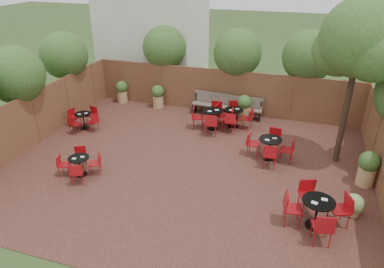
% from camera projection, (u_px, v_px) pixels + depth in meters
% --- Properties ---
extents(ground, '(80.00, 80.00, 0.00)m').
position_uv_depth(ground, '(187.00, 166.00, 12.15)').
color(ground, '#354F23').
rests_on(ground, ground).
extents(courtyard_paving, '(12.00, 10.00, 0.02)m').
position_uv_depth(courtyard_paving, '(187.00, 166.00, 12.14)').
color(courtyard_paving, '#341815').
rests_on(courtyard_paving, ground).
extents(fence_back, '(12.00, 0.08, 2.00)m').
position_uv_depth(fence_back, '(222.00, 91.00, 15.96)').
color(fence_back, brown).
rests_on(fence_back, ground).
extents(fence_left, '(0.08, 10.00, 2.00)m').
position_uv_depth(fence_left, '(36.00, 118.00, 13.33)').
color(fence_left, brown).
rests_on(fence_left, ground).
extents(neighbour_building, '(5.00, 4.00, 8.00)m').
position_uv_depth(neighbour_building, '(153.00, 9.00, 18.39)').
color(neighbour_building, silver).
rests_on(neighbour_building, ground).
extents(overhang_foliage, '(15.63, 10.69, 2.57)m').
position_uv_depth(overhang_foliage, '(153.00, 67.00, 13.46)').
color(overhang_foliage, '#2F561C').
rests_on(overhang_foliage, ground).
extents(courtyard_tree, '(2.64, 2.54, 5.46)m').
position_uv_depth(courtyard_tree, '(359.00, 44.00, 10.65)').
color(courtyard_tree, black).
rests_on(courtyard_tree, courtyard_paving).
extents(park_bench_left, '(1.63, 0.61, 0.99)m').
position_uv_depth(park_bench_left, '(210.00, 103.00, 15.97)').
color(park_bench_left, brown).
rests_on(park_bench_left, courtyard_paving).
extents(park_bench_right, '(1.52, 0.53, 0.93)m').
position_uv_depth(park_bench_right, '(245.00, 108.00, 15.55)').
color(park_bench_right, brown).
rests_on(park_bench_right, courtyard_paving).
extents(bistro_tables, '(10.73, 7.10, 0.95)m').
position_uv_depth(bistro_tables, '(213.00, 142.00, 12.72)').
color(bistro_tables, black).
rests_on(bistro_tables, courtyard_paving).
extents(planters, '(11.15, 4.66, 1.15)m').
position_uv_depth(planters, '(215.00, 112.00, 14.80)').
color(planters, tan).
rests_on(planters, courtyard_paving).
extents(low_shrubs, '(2.83, 4.27, 0.72)m').
position_uv_depth(low_shrubs, '(308.00, 258.00, 8.00)').
color(low_shrubs, tan).
rests_on(low_shrubs, courtyard_paving).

